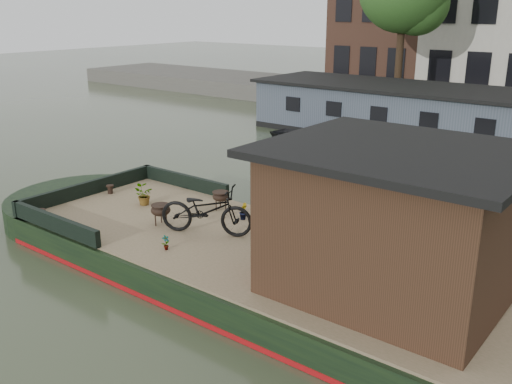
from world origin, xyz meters
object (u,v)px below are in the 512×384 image
Objects in this scene: cabin at (394,220)px; brazier_rear at (221,201)px; brazier_front at (161,215)px; dinghy at (307,135)px; bicycle at (206,210)px.

brazier_rear is (-4.81, 1.23, -1.01)m from cabin.
brazier_front is 0.14× the size of dinghy.
cabin is at bearing -113.26° from bicycle.
cabin is 2.05× the size of bicycle.
brazier_rear is (-0.76, 1.30, -0.30)m from bicycle.
cabin is at bearing 3.31° from brazier_front.
brazier_rear is at bearing -149.04° from dinghy.
cabin is 5.06m from brazier_rear.
dinghy is at bearing -1.43° from bicycle.
bicycle is 11.50m from dinghy.
cabin is at bearing -14.36° from brazier_rear.
cabin is 9.31× the size of brazier_rear.
cabin reaches higher than bicycle.
brazier_front is (-1.12, -0.23, -0.28)m from bicycle.
bicycle is at bearing -147.90° from dinghy.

